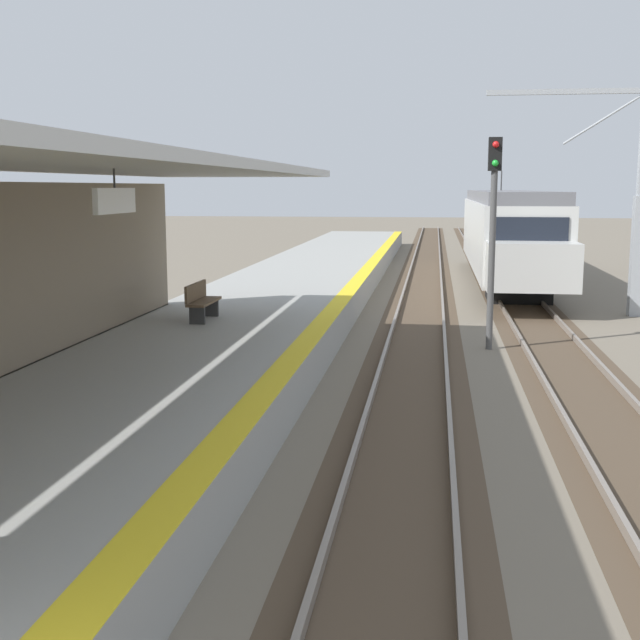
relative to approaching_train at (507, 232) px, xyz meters
name	(u,v)px	position (x,y,z in m)	size (l,w,h in m)	color
station_platform	(230,338)	(-7.80, -16.48, -1.73)	(5.00, 80.00, 0.91)	#999993
track_pair_nearest_platform	(418,330)	(-3.40, -12.48, -2.13)	(2.34, 120.00, 0.16)	#4C3D2D
track_pair_middle	(543,333)	(0.00, -12.48, -2.13)	(2.34, 120.00, 0.16)	#4C3D2D
approaching_train	(507,232)	(0.00, 0.00, 0.00)	(2.93, 19.60, 4.76)	silver
rail_signal_post	(493,221)	(-1.60, -14.72, 1.02)	(0.32, 0.34, 5.20)	#4C4C4C
catenary_pylon_far_side	(631,201)	(2.99, -8.58, 1.43)	(5.00, 0.40, 7.50)	#9EA3A8
platform_bench	(201,300)	(-8.44, -16.66, -0.80)	(0.45, 1.60, 0.88)	brown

